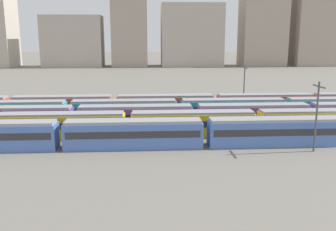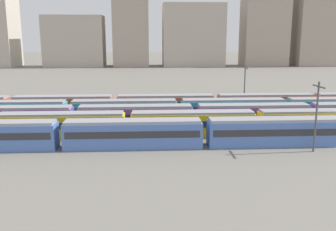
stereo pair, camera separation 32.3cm
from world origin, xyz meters
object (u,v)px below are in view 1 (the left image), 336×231
Objects in this scene: train_track_1 at (256,123)px; train_track_3 at (233,109)px; train_track_4 at (215,104)px; catenary_pole_0 at (317,113)px; train_track_0 at (134,134)px; train_track_2 at (253,115)px; catenary_pole_1 at (244,85)px.

train_track_1 is 10.46m from train_track_3.
catenary_pole_0 is at bearing -70.90° from train_track_4.
train_track_0 and train_track_4 have the same top height.
catenary_pole_0 is at bearing -7.50° from train_track_0.
train_track_2 and train_track_4 have the same top height.
train_track_0 is at bearing -131.42° from catenary_pole_1.
catenary_pole_1 reaches higher than catenary_pole_0.
train_track_0 is 6.23× the size of catenary_pole_0.
train_track_0 is at bearing -125.31° from train_track_4.
train_track_2 is at bearing 28.81° from train_track_0.
train_track_0 is 6.19× the size of catenary_pole_1.
train_track_3 is (-2.09, 5.20, 0.00)m from train_track_2.
train_track_4 is at bearing 109.10° from catenary_pole_0.
train_track_2 and train_track_3 have the same top height.
train_track_4 is 7.40m from catenary_pole_1.
train_track_4 is 12.56× the size of catenary_pole_0.
train_track_3 is 19.86m from catenary_pole_0.
catenary_pole_0 reaches higher than train_track_1.
catenary_pole_0 is at bearing -85.37° from catenary_pole_1.
train_track_2 is (18.91, 10.40, 0.00)m from train_track_0.
catenary_pole_0 is 0.99× the size of catenary_pole_1.
catenary_pole_0 reaches higher than train_track_3.
train_track_3 is at bearing 96.06° from train_track_1.
train_track_4 is (-4.18, 10.40, 0.00)m from train_track_2.
train_track_2 is 1.00× the size of train_track_3.
catenary_pole_0 is (8.25, -23.83, 3.11)m from train_track_4.
catenary_pole_1 reaches higher than train_track_1.
train_track_0 is 0.50× the size of train_track_4.
train_track_4 is at bearing 101.57° from train_track_1.
train_track_1 is at bearing 121.56° from catenary_pole_0.
catenary_pole_0 is (6.16, -18.63, 3.11)m from train_track_3.
catenary_pole_1 is (-2.16, 26.63, 0.03)m from catenary_pole_0.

